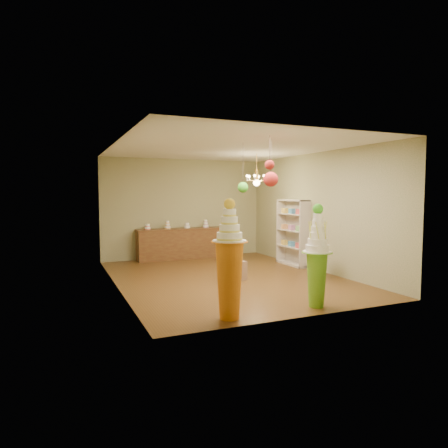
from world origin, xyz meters
name	(u,v)px	position (x,y,z in m)	size (l,w,h in m)	color
floor	(226,277)	(0.00, 0.00, 0.00)	(6.50, 6.50, 0.00)	#563717
ceiling	(226,148)	(0.00, 0.00, 3.00)	(6.50, 6.50, 0.00)	silver
wall_back	(184,209)	(0.00, 3.25, 1.50)	(5.00, 0.04, 3.00)	#97956B
wall_front	(309,223)	(0.00, -3.25, 1.50)	(5.00, 0.04, 3.00)	#97956B
wall_left	(116,216)	(-2.50, 0.00, 1.50)	(0.04, 6.50, 3.00)	#97956B
wall_right	(316,212)	(2.50, 0.00, 1.50)	(0.04, 6.50, 3.00)	#97956B
pedestal_green	(317,266)	(0.47, -2.85, 0.72)	(0.51, 0.51, 1.79)	#6AB327
pedestal_orange	(229,270)	(-1.18, -2.85, 0.77)	(0.62, 0.62, 1.89)	orange
burlap_riser	(234,270)	(0.08, -0.25, 0.22)	(0.47, 0.47, 0.43)	#88674A
sideboard	(187,243)	(0.00, 2.97, 0.48)	(3.04, 0.54, 1.16)	brown
shelving_unit	(293,232)	(2.34, 0.80, 0.90)	(0.33, 1.20, 1.80)	beige
round_table	(318,260)	(1.84, -1.02, 0.44)	(0.60, 0.60, 0.68)	black
vase	(318,245)	(1.84, -1.02, 0.78)	(0.19, 0.19, 0.20)	beige
pom_red_left	(271,179)	(0.13, -1.82, 2.24)	(0.28, 0.28, 0.90)	#392F29
pom_green_mid	(243,187)	(-0.10, -1.08, 2.09)	(0.22, 0.22, 1.02)	#392F29
pom_red_right	(270,165)	(-0.10, -2.17, 2.48)	(0.17, 0.17, 0.61)	#392F29
chandelier	(257,181)	(1.24, 0.85, 2.30)	(0.68, 0.68, 0.85)	#EBB953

